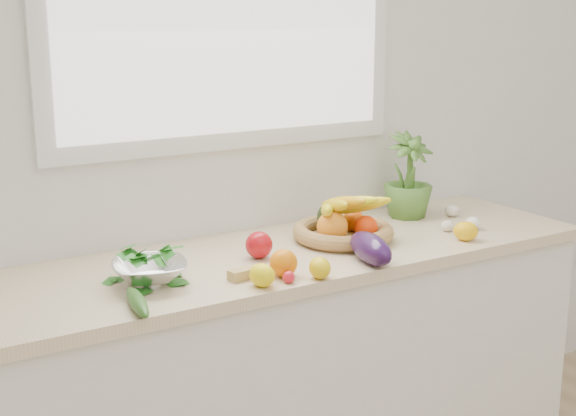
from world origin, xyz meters
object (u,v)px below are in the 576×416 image
apple (259,245)px  fruit_basket (342,226)px  cucumber (137,302)px  eggplant (370,248)px  potted_herb (408,176)px  colander_with_spinach (149,265)px

apple → fruit_basket: 0.34m
apple → cucumber: apple is taller
apple → eggplant: bearing=-39.3°
apple → potted_herb: size_ratio=0.26×
cucumber → colander_with_spinach: size_ratio=0.85×
eggplant → colander_with_spinach: (-0.66, 0.16, 0.01)m
potted_herb → fruit_basket: (-0.39, -0.14, -0.10)m
apple → eggplant: size_ratio=0.37×
eggplant → fruit_basket: size_ratio=0.62×
cucumber → colander_with_spinach: colander_with_spinach is taller
cucumber → fruit_basket: (0.83, 0.25, 0.03)m
fruit_basket → colander_with_spinach: bearing=-173.6°
apple → colander_with_spinach: 0.39m
cucumber → colander_with_spinach: 0.20m
eggplant → cucumber: bearing=-179.9°
fruit_basket → potted_herb: bearing=19.0°
eggplant → cucumber: 0.76m
colander_with_spinach → eggplant: bearing=-14.0°
potted_herb → colander_with_spinach: 1.14m
cucumber → potted_herb: size_ratio=0.68×
eggplant → cucumber: eggplant is taller
apple → cucumber: (-0.49, -0.22, -0.02)m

